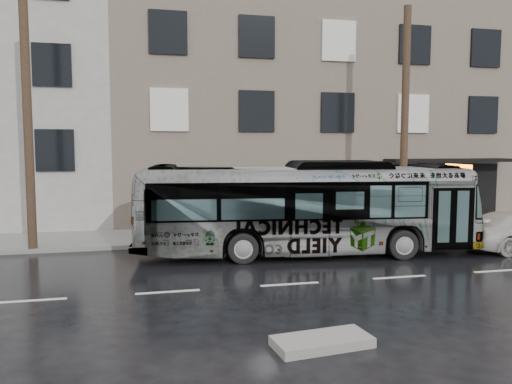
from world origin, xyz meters
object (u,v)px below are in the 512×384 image
utility_pole_front (405,121)px  utility_pole_rear (28,117)px  sign_post (427,203)px  bus (305,208)px

utility_pole_front → utility_pole_rear: (-14.00, 0.00, 0.00)m
utility_pole_front → sign_post: size_ratio=3.75×
utility_pole_rear → sign_post: 15.46m
utility_pole_rear → bus: (9.06, -2.32, -3.07)m
utility_pole_front → utility_pole_rear: same height
bus → sign_post: bearing=-62.4°
utility_pole_front → sign_post: utility_pole_front is taller
sign_post → bus: bearing=-158.9°
utility_pole_rear → sign_post: bearing=0.0°
utility_pole_front → bus: size_ratio=0.79×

